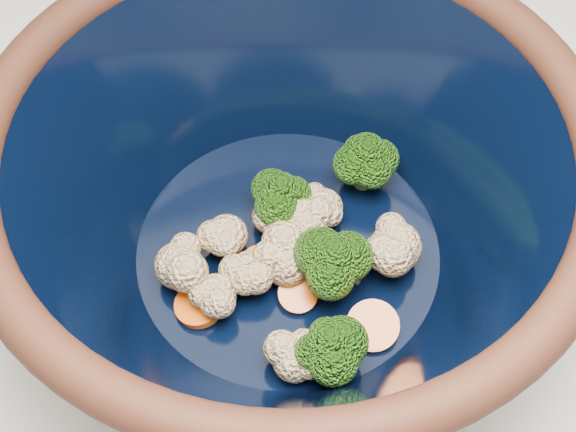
# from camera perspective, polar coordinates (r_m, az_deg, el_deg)

# --- Properties ---
(counter) EXTENTS (1.20, 1.20, 0.90)m
(counter) POSITION_cam_1_polar(r_m,az_deg,el_deg) (1.01, 1.67, -11.74)
(counter) COLOR beige
(counter) RESTS_ON ground
(mixing_bowl) EXTENTS (0.40, 0.40, 0.16)m
(mixing_bowl) POSITION_cam_1_polar(r_m,az_deg,el_deg) (0.49, 0.00, 1.03)
(mixing_bowl) COLOR black
(mixing_bowl) RESTS_ON counter
(vegetable_pile) EXTENTS (0.17, 0.17, 0.05)m
(vegetable_pile) POSITION_cam_1_polar(r_m,az_deg,el_deg) (0.51, 1.14, -2.06)
(vegetable_pile) COLOR #608442
(vegetable_pile) RESTS_ON mixing_bowl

